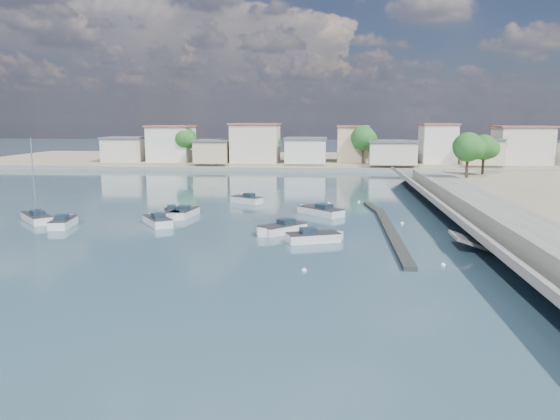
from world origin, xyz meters
name	(u,v)px	position (x,y,z in m)	size (l,w,h in m)	color
ground	(322,191)	(0.00, 40.00, 0.00)	(400.00, 400.00, 0.00)	#2C4759
seawall_walkway	(507,221)	(18.50, 13.00, 0.90)	(5.00, 90.00, 1.80)	slate
breakwater	(387,226)	(6.90, 12.69, 0.17)	(2.00, 31.02, 0.35)	black
far_shore_land	(325,160)	(0.00, 92.00, 0.70)	(160.00, 40.00, 1.40)	gray
far_shore_quay	(324,169)	(0.00, 71.00, 0.40)	(160.00, 2.50, 0.80)	slate
far_town	(375,146)	(10.71, 76.92, 4.93)	(113.01, 12.80, 8.35)	beige
shore_trees	(367,142)	(8.34, 68.11, 6.22)	(74.56, 38.32, 7.92)	#38281E
motorboat_a	(157,221)	(-16.48, 12.38, 0.38)	(4.15, 4.88, 1.48)	silver
motorboat_b	(186,213)	(-14.80, 17.50, 0.38)	(2.44, 5.11, 1.48)	silver
motorboat_c	(319,211)	(-0.01, 19.97, 0.38)	(5.50, 5.40, 1.48)	silver
motorboat_d	(280,229)	(-3.46, 9.30, 0.38)	(4.70, 4.74, 1.48)	silver
motorboat_e	(64,223)	(-25.56, 10.72, 0.38)	(2.37, 4.91, 1.48)	silver
motorboat_f	(245,200)	(-9.68, 27.91, 0.38)	(4.44, 3.64, 1.48)	silver
motorboat_g	(172,214)	(-16.03, 16.33, 0.38)	(2.75, 4.58, 1.48)	silver
motorboat_h	(316,238)	(0.01, 5.98, 0.38)	(5.15, 3.31, 1.48)	silver
sailboat	(36,217)	(-29.82, 13.00, 0.42)	(5.17, 5.37, 9.00)	silver
mooring_buoys	(360,223)	(4.33, 14.65, 0.05)	(10.57, 33.23, 0.37)	white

